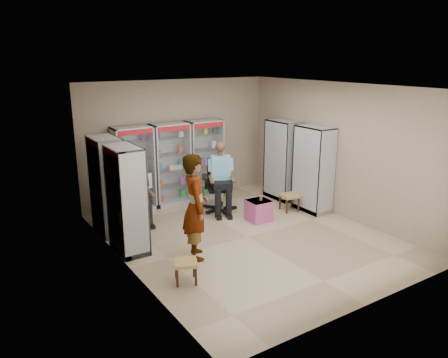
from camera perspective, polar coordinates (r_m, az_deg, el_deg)
floor at (r=8.95m, az=3.05°, el=-7.57°), size 6.00×6.00×0.00m
room_shell at (r=8.36m, az=3.24°, el=4.91°), size 5.02×6.02×3.01m
cabinet_back_left at (r=10.34m, az=-11.71°, el=1.22°), size 0.90×0.50×2.00m
cabinet_back_mid at (r=10.70m, az=-6.98°, el=1.93°), size 0.90×0.50×2.00m
cabinet_back_right at (r=11.13m, az=-2.57°, el=2.58°), size 0.90×0.50×2.00m
cabinet_right_far at (r=11.15m, az=7.65°, el=2.47°), size 0.90×0.50×2.00m
cabinet_right_near at (r=10.36m, az=11.57°, el=1.26°), size 0.90×0.50×2.00m
cabinet_left_far at (r=9.19m, az=-14.99°, el=-0.82°), size 0.90×0.50×2.00m
cabinet_left_near at (r=8.20m, az=-12.58°, el=-2.69°), size 0.90×0.50×2.00m
wooden_chair at (r=9.74m, az=-11.34°, el=-2.91°), size 0.42×0.42×0.94m
seated_customer at (r=9.64m, az=-11.29°, el=-1.87°), size 0.44×0.60×1.34m
office_chair at (r=10.22m, az=-0.64°, el=-0.87°), size 0.88×0.88×1.23m
seated_shopkeeper at (r=10.13m, az=-0.49°, el=-0.03°), size 0.75×0.86×1.56m
pink_trunk at (r=9.76m, az=4.55°, el=-4.10°), size 0.50×0.48×0.46m
tea_glass at (r=9.68m, az=4.84°, el=-2.51°), size 0.07×0.07×0.10m
woven_stool_a at (r=10.45m, az=8.52°, el=-3.04°), size 0.46×0.46×0.40m
woven_stool_b at (r=7.24m, az=-5.01°, el=-11.94°), size 0.48×0.48×0.37m
standing_man at (r=7.77m, az=-3.75°, el=-3.65°), size 0.68×0.82×1.93m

